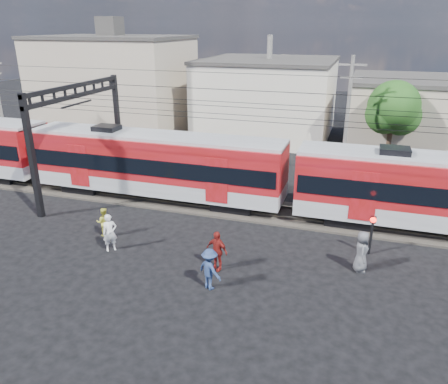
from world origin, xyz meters
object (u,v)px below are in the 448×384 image
(pedestrian_c, at_px, (210,269))
(commuter_train, at_px, (158,163))
(pedestrian_a, at_px, (110,233))
(crossing_signal, at_px, (372,228))

(pedestrian_c, bearing_deg, commuter_train, -25.63)
(pedestrian_a, bearing_deg, pedestrian_c, -58.44)
(commuter_train, height_order, pedestrian_c, commuter_train)
(pedestrian_c, bearing_deg, crossing_signal, -113.61)
(pedestrian_a, distance_m, crossing_signal, 12.51)
(pedestrian_c, height_order, crossing_signal, crossing_signal)
(pedestrian_a, bearing_deg, crossing_signal, -26.33)
(commuter_train, distance_m, crossing_signal, 13.11)
(pedestrian_a, xyz_separation_m, pedestrian_c, (5.70, -1.65, -0.03))
(commuter_train, distance_m, pedestrian_a, 6.96)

